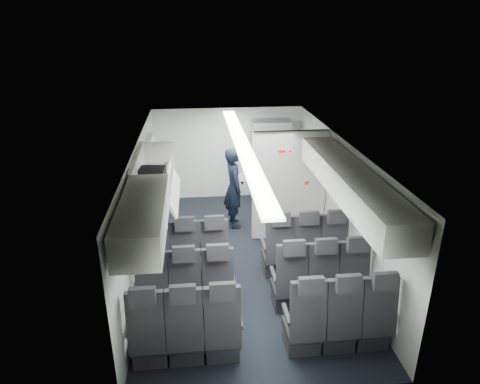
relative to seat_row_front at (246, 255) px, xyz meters
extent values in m
cube|color=black|center=(0.00, 0.53, -0.41)|extent=(3.40, 6.00, 0.01)
cube|color=silver|center=(0.00, 0.53, 1.75)|extent=(3.40, 6.00, 0.01)
cube|color=silver|center=(0.00, 3.53, 0.67)|extent=(3.40, 0.01, 2.15)
cube|color=silver|center=(0.00, -2.47, 0.67)|extent=(3.40, 0.01, 2.15)
cube|color=silver|center=(-1.70, 0.53, 0.67)|extent=(0.01, 6.00, 2.15)
cube|color=silver|center=(1.70, 0.53, 0.67)|extent=(0.01, 6.00, 2.15)
cube|color=white|center=(0.00, 0.53, 1.71)|extent=(0.25, 5.52, 0.03)
cube|color=#27272A|center=(-1.42, 0.08, -0.13)|extent=(0.44, 0.46, 0.12)
cube|color=#2D2D33|center=(-1.42, 0.08, -0.29)|extent=(0.42, 0.42, 0.22)
cube|color=#27272A|center=(-1.42, -0.14, 0.32)|extent=(0.44, 0.20, 0.80)
cube|color=#27272A|center=(-1.42, -0.19, 0.72)|extent=(0.30, 0.12, 0.23)
cube|color=#2D2D33|center=(-1.64, 0.05, 0.15)|extent=(0.05, 0.40, 0.06)
cube|color=#2D2D33|center=(-1.20, 0.05, 0.15)|extent=(0.05, 0.40, 0.06)
cube|color=#27272A|center=(-0.97, 0.08, -0.13)|extent=(0.44, 0.46, 0.12)
cube|color=#2D2D33|center=(-0.97, 0.08, -0.29)|extent=(0.42, 0.42, 0.22)
cube|color=#27272A|center=(-0.97, -0.14, 0.32)|extent=(0.44, 0.20, 0.80)
cube|color=#27272A|center=(-0.97, -0.19, 0.72)|extent=(0.30, 0.12, 0.23)
cube|color=#2D2D33|center=(-1.19, 0.05, 0.15)|extent=(0.05, 0.40, 0.06)
cube|color=#2D2D33|center=(-0.75, 0.05, 0.15)|extent=(0.05, 0.40, 0.06)
cube|color=#27272A|center=(-0.52, 0.08, -0.13)|extent=(0.44, 0.46, 0.12)
cube|color=#2D2D33|center=(-0.52, 0.08, -0.29)|extent=(0.42, 0.42, 0.22)
cube|color=#27272A|center=(-0.52, -0.14, 0.32)|extent=(0.44, 0.20, 0.80)
cube|color=#27272A|center=(-0.52, -0.19, 0.72)|extent=(0.30, 0.12, 0.23)
cube|color=#2D2D33|center=(-0.74, 0.05, 0.15)|extent=(0.05, 0.40, 0.06)
cube|color=#2D2D33|center=(-0.30, 0.05, 0.15)|extent=(0.05, 0.40, 0.06)
cube|color=#27272A|center=(0.52, 0.08, -0.13)|extent=(0.44, 0.46, 0.12)
cube|color=#2D2D33|center=(0.52, 0.08, -0.29)|extent=(0.42, 0.42, 0.22)
cube|color=#27272A|center=(0.52, -0.14, 0.32)|extent=(0.44, 0.20, 0.80)
cube|color=#27272A|center=(0.52, -0.19, 0.72)|extent=(0.30, 0.12, 0.23)
cube|color=#2D2D33|center=(0.30, 0.05, 0.15)|extent=(0.05, 0.40, 0.06)
cube|color=#2D2D33|center=(0.74, 0.05, 0.15)|extent=(0.05, 0.40, 0.06)
cube|color=#27272A|center=(0.97, 0.08, -0.13)|extent=(0.44, 0.46, 0.12)
cube|color=#2D2D33|center=(0.97, 0.08, -0.29)|extent=(0.42, 0.42, 0.22)
cube|color=#27272A|center=(0.97, -0.14, 0.32)|extent=(0.44, 0.20, 0.80)
cube|color=#27272A|center=(0.97, -0.19, 0.72)|extent=(0.30, 0.12, 0.23)
cube|color=#2D2D33|center=(0.75, 0.05, 0.15)|extent=(0.05, 0.40, 0.06)
cube|color=#2D2D33|center=(1.19, 0.05, 0.15)|extent=(0.05, 0.40, 0.06)
cube|color=#27272A|center=(1.42, 0.08, -0.13)|extent=(0.44, 0.46, 0.12)
cube|color=#2D2D33|center=(1.42, 0.08, -0.29)|extent=(0.42, 0.42, 0.22)
cube|color=#27272A|center=(1.42, -0.14, 0.32)|extent=(0.44, 0.20, 0.80)
cube|color=#27272A|center=(1.42, -0.19, 0.72)|extent=(0.30, 0.12, 0.23)
cube|color=#2D2D33|center=(1.20, 0.05, 0.15)|extent=(0.05, 0.40, 0.06)
cube|color=#2D2D33|center=(1.64, 0.05, 0.15)|extent=(0.05, 0.40, 0.06)
cube|color=#27272A|center=(-1.42, -0.82, -0.13)|extent=(0.44, 0.46, 0.12)
cube|color=#2D2D33|center=(-1.42, -0.82, -0.29)|extent=(0.42, 0.42, 0.22)
cube|color=#27272A|center=(-1.42, -1.04, 0.32)|extent=(0.44, 0.20, 0.80)
cube|color=#27272A|center=(-1.42, -1.09, 0.72)|extent=(0.30, 0.12, 0.23)
cube|color=#2D2D33|center=(-1.64, -0.85, 0.15)|extent=(0.05, 0.40, 0.06)
cube|color=#2D2D33|center=(-1.20, -0.85, 0.15)|extent=(0.05, 0.40, 0.06)
cube|color=#27272A|center=(-0.97, -0.82, -0.13)|extent=(0.44, 0.46, 0.12)
cube|color=#2D2D33|center=(-0.97, -0.82, -0.29)|extent=(0.42, 0.42, 0.22)
cube|color=#27272A|center=(-0.97, -1.04, 0.32)|extent=(0.44, 0.20, 0.80)
cube|color=#27272A|center=(-0.97, -1.09, 0.72)|extent=(0.30, 0.12, 0.23)
cube|color=#2D2D33|center=(-1.19, -0.85, 0.15)|extent=(0.05, 0.40, 0.06)
cube|color=#2D2D33|center=(-0.75, -0.85, 0.15)|extent=(0.05, 0.40, 0.06)
cube|color=#27272A|center=(-0.52, -0.82, -0.13)|extent=(0.44, 0.46, 0.12)
cube|color=#2D2D33|center=(-0.52, -0.82, -0.29)|extent=(0.42, 0.42, 0.22)
cube|color=#27272A|center=(-0.52, -1.04, 0.32)|extent=(0.44, 0.20, 0.80)
cube|color=#27272A|center=(-0.52, -1.09, 0.72)|extent=(0.30, 0.12, 0.23)
cube|color=#2D2D33|center=(-0.74, -0.85, 0.15)|extent=(0.05, 0.40, 0.06)
cube|color=#2D2D33|center=(-0.30, -0.85, 0.15)|extent=(0.05, 0.40, 0.06)
cube|color=#27272A|center=(0.52, -0.82, -0.13)|extent=(0.44, 0.46, 0.12)
cube|color=#2D2D33|center=(0.52, -0.82, -0.29)|extent=(0.42, 0.42, 0.22)
cube|color=#27272A|center=(0.52, -1.04, 0.32)|extent=(0.44, 0.20, 0.80)
cube|color=#27272A|center=(0.52, -1.09, 0.72)|extent=(0.30, 0.12, 0.23)
cube|color=#2D2D33|center=(0.30, -0.85, 0.15)|extent=(0.05, 0.40, 0.06)
cube|color=#2D2D33|center=(0.74, -0.85, 0.15)|extent=(0.05, 0.40, 0.06)
cube|color=#27272A|center=(0.97, -0.82, -0.13)|extent=(0.44, 0.46, 0.12)
cube|color=#2D2D33|center=(0.97, -0.82, -0.29)|extent=(0.42, 0.42, 0.22)
cube|color=#27272A|center=(0.97, -1.04, 0.32)|extent=(0.44, 0.20, 0.80)
cube|color=#27272A|center=(0.97, -1.09, 0.72)|extent=(0.30, 0.12, 0.23)
cube|color=#2D2D33|center=(0.75, -0.85, 0.15)|extent=(0.05, 0.40, 0.06)
cube|color=#2D2D33|center=(1.19, -0.85, 0.15)|extent=(0.05, 0.40, 0.06)
cube|color=#27272A|center=(1.42, -0.82, -0.13)|extent=(0.44, 0.46, 0.12)
cube|color=#2D2D33|center=(1.42, -0.82, -0.29)|extent=(0.42, 0.42, 0.22)
cube|color=#27272A|center=(1.42, -1.04, 0.32)|extent=(0.44, 0.20, 0.80)
cube|color=#27272A|center=(1.42, -1.09, 0.72)|extent=(0.30, 0.12, 0.23)
cube|color=#2D2D33|center=(1.20, -0.85, 0.15)|extent=(0.05, 0.40, 0.06)
cube|color=#2D2D33|center=(1.64, -0.85, 0.15)|extent=(0.05, 0.40, 0.06)
cube|color=#27272A|center=(-1.42, -1.72, -0.13)|extent=(0.44, 0.46, 0.12)
cube|color=#2D2D33|center=(-1.42, -1.72, -0.29)|extent=(0.42, 0.42, 0.22)
cube|color=#27272A|center=(-1.42, -1.94, 0.32)|extent=(0.44, 0.20, 0.80)
cube|color=#27272A|center=(-1.42, -1.99, 0.72)|extent=(0.30, 0.12, 0.23)
cube|color=#2D2D33|center=(-1.64, -1.75, 0.15)|extent=(0.05, 0.40, 0.06)
cube|color=#2D2D33|center=(-1.20, -1.75, 0.15)|extent=(0.05, 0.40, 0.06)
cube|color=#27272A|center=(-0.97, -1.72, -0.13)|extent=(0.44, 0.46, 0.12)
cube|color=#2D2D33|center=(-0.97, -1.72, -0.29)|extent=(0.42, 0.42, 0.22)
cube|color=#27272A|center=(-0.97, -1.94, 0.32)|extent=(0.44, 0.20, 0.80)
cube|color=#27272A|center=(-0.97, -1.99, 0.72)|extent=(0.30, 0.12, 0.23)
cube|color=#2D2D33|center=(-1.19, -1.75, 0.15)|extent=(0.05, 0.40, 0.06)
cube|color=#2D2D33|center=(-0.75, -1.75, 0.15)|extent=(0.05, 0.40, 0.06)
cube|color=#27272A|center=(-0.52, -1.72, -0.13)|extent=(0.44, 0.46, 0.12)
cube|color=#2D2D33|center=(-0.52, -1.72, -0.29)|extent=(0.42, 0.42, 0.22)
cube|color=#27272A|center=(-0.52, -1.94, 0.32)|extent=(0.44, 0.20, 0.80)
cube|color=#27272A|center=(-0.52, -1.99, 0.72)|extent=(0.30, 0.12, 0.23)
cube|color=#2D2D33|center=(-0.74, -1.75, 0.15)|extent=(0.05, 0.40, 0.06)
cube|color=#2D2D33|center=(-0.30, -1.75, 0.15)|extent=(0.05, 0.40, 0.06)
cube|color=#27272A|center=(0.52, -1.72, -0.13)|extent=(0.44, 0.46, 0.12)
cube|color=#2D2D33|center=(0.52, -1.72, -0.29)|extent=(0.42, 0.42, 0.22)
cube|color=#27272A|center=(0.52, -1.94, 0.32)|extent=(0.44, 0.20, 0.80)
cube|color=#27272A|center=(0.52, -1.99, 0.72)|extent=(0.30, 0.12, 0.23)
cube|color=#2D2D33|center=(0.30, -1.75, 0.15)|extent=(0.05, 0.40, 0.06)
cube|color=#2D2D33|center=(0.74, -1.75, 0.15)|extent=(0.05, 0.40, 0.06)
cube|color=#27272A|center=(0.97, -1.72, -0.13)|extent=(0.44, 0.46, 0.12)
cube|color=#2D2D33|center=(0.97, -1.72, -0.29)|extent=(0.42, 0.42, 0.22)
cube|color=#27272A|center=(0.97, -1.94, 0.32)|extent=(0.44, 0.20, 0.80)
cube|color=#27272A|center=(0.97, -1.99, 0.72)|extent=(0.30, 0.12, 0.23)
cube|color=#2D2D33|center=(0.75, -1.75, 0.15)|extent=(0.05, 0.40, 0.06)
cube|color=#2D2D33|center=(1.19, -1.75, 0.15)|extent=(0.05, 0.40, 0.06)
cube|color=#27272A|center=(1.42, -1.72, -0.13)|extent=(0.44, 0.46, 0.12)
cube|color=#2D2D33|center=(1.42, -1.72, -0.29)|extent=(0.42, 0.42, 0.22)
cube|color=#27272A|center=(1.42, -1.94, 0.32)|extent=(0.44, 0.20, 0.80)
cube|color=#27272A|center=(1.42, -1.99, 0.72)|extent=(0.30, 0.12, 0.23)
cube|color=#2D2D33|center=(1.20, -1.75, 0.15)|extent=(0.05, 0.40, 0.06)
cube|color=#2D2D33|center=(1.64, -1.75, 0.15)|extent=(0.05, 0.40, 0.06)
cube|color=white|center=(-1.40, -1.47, 1.46)|extent=(0.52, 1.80, 0.40)
cylinder|color=slate|center=(-1.15, -1.47, 1.30)|extent=(0.04, 0.10, 0.04)
cube|color=#9E9E93|center=(-1.40, 0.28, 1.26)|extent=(0.52, 1.70, 0.04)
cube|color=white|center=(-1.66, 0.28, 1.46)|extent=(0.06, 1.70, 0.44)
cube|color=white|center=(-1.40, -0.55, 1.46)|extent=(0.52, 0.04, 0.40)
cube|color=white|center=(-1.40, 1.11, 1.46)|extent=(0.52, 0.04, 0.40)
cube|color=white|center=(-1.15, 0.28, 1.15)|extent=(0.21, 1.61, 0.38)
cube|color=white|center=(1.40, -1.47, 1.46)|extent=(0.52, 1.80, 0.40)
cylinder|color=slate|center=(1.15, -1.47, 1.30)|extent=(0.04, 0.10, 0.04)
cube|color=white|center=(1.40, 0.28, 1.46)|extent=(0.52, 1.70, 0.40)
cylinder|color=slate|center=(1.15, 0.28, 1.30)|extent=(0.04, 0.10, 0.04)
cube|color=silver|center=(0.98, 1.33, 0.67)|extent=(1.40, 0.12, 2.13)
cube|color=white|center=(0.85, 1.26, 1.38)|extent=(0.24, 0.01, 0.10)
cube|color=red|center=(0.80, 1.25, 1.38)|extent=(0.13, 0.01, 0.04)
cube|color=red|center=(0.95, 1.25, 1.38)|extent=(0.05, 0.01, 0.03)
cylinder|color=white|center=(1.30, 1.26, 0.75)|extent=(0.11, 0.01, 0.11)
cylinder|color=red|center=(1.30, 1.26, 0.75)|extent=(0.09, 0.01, 0.09)
cube|color=#939399|center=(0.95, 3.25, 0.55)|extent=(0.85, 0.50, 1.90)
cube|color=#3F3F42|center=(0.95, 2.99, 0.10)|extent=(0.80, 0.01, 0.02)
cube|color=#3F3F42|center=(0.95, 2.99, 0.60)|extent=(0.80, 0.01, 0.02)
cube|color=#3F3F42|center=(0.95, 2.99, 1.10)|extent=(0.80, 0.01, 0.02)
cube|color=silver|center=(-1.64, 2.08, 0.55)|extent=(0.10, 0.92, 1.86)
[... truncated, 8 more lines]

